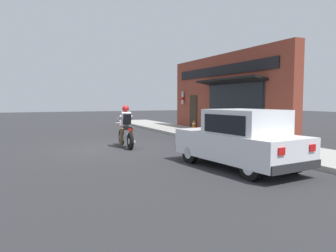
{
  "coord_description": "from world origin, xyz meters",
  "views": [
    {
      "loc": [
        -3.19,
        -12.25,
        1.82
      ],
      "look_at": [
        1.21,
        -2.32,
        0.95
      ],
      "focal_mm": 35.0,
      "sensor_mm": 36.0,
      "label": 1
    }
  ],
  "objects_px": {
    "car_hatchback": "(240,140)",
    "traffic_cone": "(194,124)",
    "trash_bin": "(218,126)",
    "motorcycle_with_rider": "(126,130)"
  },
  "relations": [
    {
      "from": "car_hatchback",
      "to": "trash_bin",
      "type": "xyz_separation_m",
      "value": [
        2.97,
        5.71,
        -0.13
      ]
    },
    {
      "from": "trash_bin",
      "to": "motorcycle_with_rider",
      "type": "bearing_deg",
      "value": -171.15
    },
    {
      "from": "motorcycle_with_rider",
      "to": "traffic_cone",
      "type": "xyz_separation_m",
      "value": [
        5.26,
        4.22,
        -0.25
      ]
    },
    {
      "from": "car_hatchback",
      "to": "traffic_cone",
      "type": "bearing_deg",
      "value": 68.64
    },
    {
      "from": "car_hatchback",
      "to": "traffic_cone",
      "type": "distance_m",
      "value": 9.9
    },
    {
      "from": "traffic_cone",
      "to": "motorcycle_with_rider",
      "type": "bearing_deg",
      "value": -141.24
    },
    {
      "from": "motorcycle_with_rider",
      "to": "car_hatchback",
      "type": "xyz_separation_m",
      "value": [
        1.65,
        -4.99,
        0.09
      ]
    },
    {
      "from": "car_hatchback",
      "to": "traffic_cone",
      "type": "relative_size",
      "value": 6.57
    },
    {
      "from": "car_hatchback",
      "to": "trash_bin",
      "type": "distance_m",
      "value": 6.44
    },
    {
      "from": "trash_bin",
      "to": "traffic_cone",
      "type": "distance_m",
      "value": 3.56
    }
  ]
}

